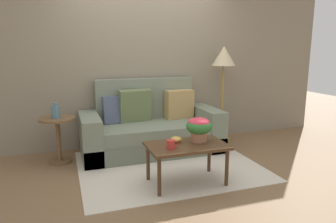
{
  "coord_description": "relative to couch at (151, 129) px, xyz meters",
  "views": [
    {
      "loc": [
        -1.26,
        -3.63,
        1.53
      ],
      "look_at": [
        -0.0,
        0.05,
        0.73
      ],
      "focal_mm": 33.33,
      "sensor_mm": 36.0,
      "label": 1
    }
  ],
  "objects": [
    {
      "name": "snack_bowl",
      "position": [
        -0.02,
        -1.14,
        0.17
      ],
      "size": [
        0.13,
        0.13,
        0.07
      ],
      "color": "gold",
      "rests_on": "coffee_table"
    },
    {
      "name": "potted_plant",
      "position": [
        0.24,
        -1.19,
        0.31
      ],
      "size": [
        0.3,
        0.3,
        0.28
      ],
      "color": "#A36B4C",
      "rests_on": "coffee_table"
    },
    {
      "name": "floor_lamp",
      "position": [
        1.26,
        0.14,
        0.98
      ],
      "size": [
        0.38,
        0.38,
        1.55
      ],
      "color": "olive",
      "rests_on": "ground"
    },
    {
      "name": "table_vase",
      "position": [
        -1.31,
        -0.08,
        0.37
      ],
      "size": [
        0.11,
        0.11,
        0.21
      ],
      "color": "slate",
      "rests_on": "side_table"
    },
    {
      "name": "coffee_table",
      "position": [
        0.07,
        -1.25,
        0.08
      ],
      "size": [
        0.89,
        0.54,
        0.47
      ],
      "color": "#442D1B",
      "rests_on": "ground"
    },
    {
      "name": "coffee_mug",
      "position": [
        -0.14,
        -1.32,
        0.18
      ],
      "size": [
        0.14,
        0.09,
        0.09
      ],
      "color": "red",
      "rests_on": "coffee_table"
    },
    {
      "name": "side_table",
      "position": [
        -1.3,
        -0.07,
        0.1
      ],
      "size": [
        0.47,
        0.47,
        0.62
      ],
      "color": "brown",
      "rests_on": "ground"
    },
    {
      "name": "area_rug",
      "position": [
        0.05,
        -0.69,
        -0.32
      ],
      "size": [
        2.28,
        1.86,
        0.01
      ],
      "primitive_type": "cube",
      "color": "beige",
      "rests_on": "ground"
    },
    {
      "name": "ground_plane",
      "position": [
        0.05,
        -0.71,
        -0.33
      ],
      "size": [
        14.0,
        14.0,
        0.0
      ],
      "primitive_type": "plane",
      "color": "brown"
    },
    {
      "name": "wall_back",
      "position": [
        0.05,
        0.48,
        1.0
      ],
      "size": [
        6.4,
        0.12,
        2.66
      ],
      "primitive_type": "cube",
      "color": "gray",
      "rests_on": "ground"
    },
    {
      "name": "couch",
      "position": [
        0.0,
        0.0,
        0.0
      ],
      "size": [
        2.02,
        0.91,
        1.06
      ],
      "color": "#626B59",
      "rests_on": "ground"
    }
  ]
}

